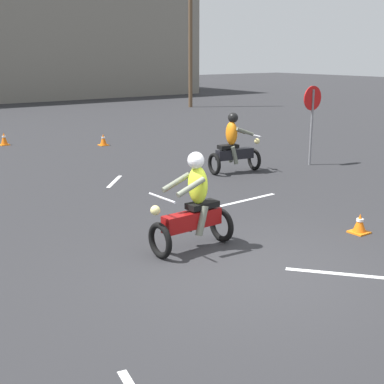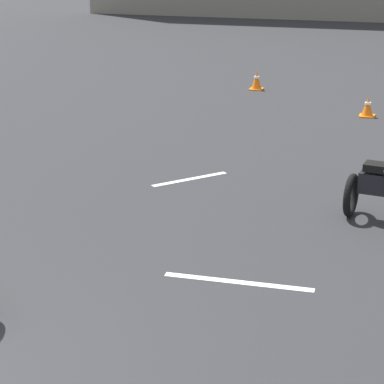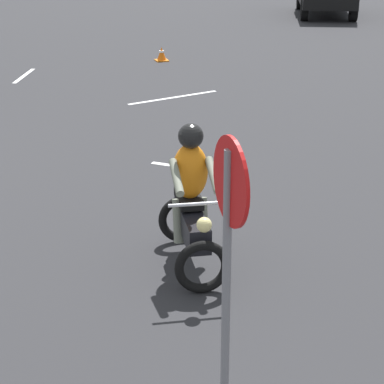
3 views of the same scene
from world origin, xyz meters
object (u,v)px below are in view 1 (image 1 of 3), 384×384
Objects in this scene: traffic_cone_mid_left at (4,139)px; motorcycle_rider_background at (234,147)px; motorcycle_rider_foreground at (194,208)px; utility_pole_near at (190,33)px; traffic_cone_near_left at (103,140)px; traffic_cone_near_right at (360,224)px; stop_sign at (312,109)px.

motorcycle_rider_background is at bearing -65.87° from traffic_cone_mid_left.
motorcycle_rider_foreground is 0.19× the size of utility_pole_near.
utility_pole_near is (10.69, 9.48, 4.14)m from traffic_cone_near_left.
motorcycle_rider_background is 9.11m from traffic_cone_mid_left.
utility_pole_near is at bearing 61.69° from traffic_cone_near_right.
traffic_cone_near_left is at bearing 116.87° from stop_sign.
traffic_cone_mid_left is (0.68, 12.45, -0.50)m from motorcycle_rider_foreground.
utility_pole_near reaches higher than traffic_cone_near_right.
traffic_cone_near_right is (-0.58, -11.43, -0.03)m from traffic_cone_near_left.
motorcycle_rider_foreground is 4.51× the size of traffic_cone_near_right.
utility_pole_near reaches higher than traffic_cone_near_left.
traffic_cone_near_left is at bearing -36.90° from traffic_cone_mid_left.
stop_sign is at bearing -64.08° from motorcycle_rider_foreground.
traffic_cone_near_left is 0.91× the size of traffic_cone_mid_left.
utility_pole_near is at bearing 65.62° from stop_sign.
traffic_cone_near_right is 13.76m from traffic_cone_mid_left.
traffic_cone_near_left reaches higher than traffic_cone_near_right.
motorcycle_rider_foreground is at bearing -38.71° from motorcycle_rider_background.
utility_pole_near is (9.82, 15.64, 3.61)m from motorcycle_rider_background.
motorcycle_rider_background is at bearing -48.59° from motorcycle_rider_foreground.
traffic_cone_near_left is 0.05× the size of utility_pole_near.
traffic_cone_near_right is at bearing -118.31° from utility_pole_near.
stop_sign is 7.60m from traffic_cone_near_left.
motorcycle_rider_foreground is at bearing -125.70° from utility_pole_near.
traffic_cone_near_left is 14.87m from utility_pole_near.
traffic_cone_near_left is at bearing -20.86° from motorcycle_rider_foreground.
motorcycle_rider_background reaches higher than traffic_cone_near_right.
stop_sign is 6.25× the size of traffic_cone_near_right.
motorcycle_rider_background is 5.50m from traffic_cone_near_right.
stop_sign reaches higher than traffic_cone_near_left.
motorcycle_rider_background is 3.61× the size of traffic_cone_mid_left.
stop_sign reaches higher than traffic_cone_mid_left.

